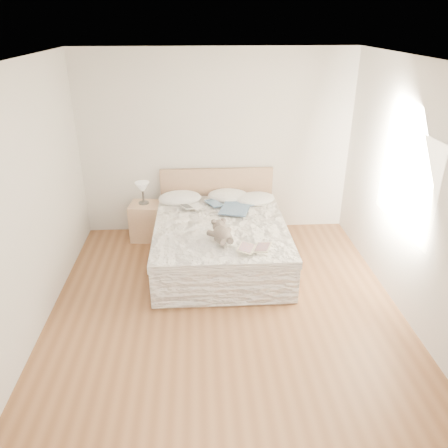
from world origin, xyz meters
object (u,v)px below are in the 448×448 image
(nightstand, at_px, (147,221))
(childrens_book, at_px, (254,248))
(bed, at_px, (220,240))
(photo_book, at_px, (192,207))
(table_lamp, at_px, (142,188))
(teddy_bear, at_px, (222,239))

(nightstand, relative_size, childrens_book, 1.47)
(bed, bearing_deg, photo_book, 132.02)
(photo_book, relative_size, childrens_book, 0.78)
(childrens_book, bearing_deg, nightstand, 152.63)
(table_lamp, xyz_separation_m, teddy_bear, (1.08, -1.39, -0.14))
(bed, bearing_deg, childrens_book, -67.20)
(bed, relative_size, teddy_bear, 5.60)
(teddy_bear, bearing_deg, bed, 73.84)
(bed, distance_m, table_lamp, 1.42)
(table_lamp, bearing_deg, photo_book, -25.89)
(childrens_book, relative_size, teddy_bear, 0.99)
(nightstand, bearing_deg, teddy_bear, -52.18)
(photo_book, height_order, childrens_book, childrens_book)
(nightstand, distance_m, childrens_book, 2.15)
(nightstand, xyz_separation_m, table_lamp, (-0.02, 0.03, 0.51))
(nightstand, bearing_deg, bed, -34.61)
(photo_book, relative_size, teddy_bear, 0.78)
(teddy_bear, bearing_deg, childrens_book, -45.60)
(photo_book, xyz_separation_m, childrens_book, (0.73, -1.26, 0.00))
(photo_book, height_order, teddy_bear, teddy_bear)
(childrens_book, xyz_separation_m, teddy_bear, (-0.36, 0.21, 0.02))
(bed, relative_size, photo_book, 7.23)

